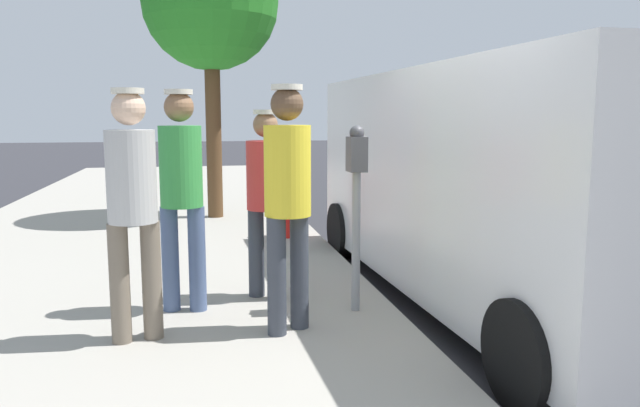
{
  "coord_description": "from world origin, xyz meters",
  "views": [
    {
      "loc": [
        2.6,
        4.08,
        1.74
      ],
      "look_at": [
        1.65,
        -0.66,
        1.05
      ],
      "focal_mm": 34.37,
      "sensor_mm": 36.0,
      "label": 1
    }
  ],
  "objects_px": {
    "pedestrian_in_red": "(266,192)",
    "pedestrian_in_green": "(181,185)",
    "pedestrian_in_yellow": "(288,191)",
    "street_tree": "(211,3)",
    "pedestrian_in_gray": "(132,198)",
    "parking_meter_near": "(356,186)",
    "parked_van": "(500,180)",
    "fire_hydrant": "(287,206)"
  },
  "relations": [
    {
      "from": "pedestrian_in_green",
      "to": "pedestrian_in_gray",
      "type": "bearing_deg",
      "value": 63.16
    },
    {
      "from": "parking_meter_near",
      "to": "parked_van",
      "type": "bearing_deg",
      "value": -162.5
    },
    {
      "from": "parked_van",
      "to": "parking_meter_near",
      "type": "bearing_deg",
      "value": 17.5
    },
    {
      "from": "street_tree",
      "to": "fire_hydrant",
      "type": "height_order",
      "value": "street_tree"
    },
    {
      "from": "pedestrian_in_yellow",
      "to": "parked_van",
      "type": "bearing_deg",
      "value": -157.96
    },
    {
      "from": "pedestrian_in_green",
      "to": "street_tree",
      "type": "bearing_deg",
      "value": -94.75
    },
    {
      "from": "pedestrian_in_red",
      "to": "parked_van",
      "type": "xyz_separation_m",
      "value": [
        -2.17,
        0.03,
        0.06
      ]
    },
    {
      "from": "parked_van",
      "to": "pedestrian_in_yellow",
      "type": "bearing_deg",
      "value": 22.04
    },
    {
      "from": "pedestrian_in_green",
      "to": "pedestrian_in_gray",
      "type": "distance_m",
      "value": 0.71
    },
    {
      "from": "parking_meter_near",
      "to": "fire_hydrant",
      "type": "relative_size",
      "value": 1.77
    },
    {
      "from": "pedestrian_in_red",
      "to": "fire_hydrant",
      "type": "relative_size",
      "value": 1.92
    },
    {
      "from": "pedestrian_in_red",
      "to": "fire_hydrant",
      "type": "height_order",
      "value": "pedestrian_in_red"
    },
    {
      "from": "pedestrian_in_yellow",
      "to": "fire_hydrant",
      "type": "bearing_deg",
      "value": -98.21
    },
    {
      "from": "street_tree",
      "to": "pedestrian_in_red",
      "type": "bearing_deg",
      "value": 93.92
    },
    {
      "from": "pedestrian_in_yellow",
      "to": "pedestrian_in_green",
      "type": "relative_size",
      "value": 1.01
    },
    {
      "from": "pedestrian_in_gray",
      "to": "parked_van",
      "type": "distance_m",
      "value": 3.31
    },
    {
      "from": "parking_meter_near",
      "to": "pedestrian_in_red",
      "type": "bearing_deg",
      "value": -36.56
    },
    {
      "from": "pedestrian_in_green",
      "to": "parked_van",
      "type": "distance_m",
      "value": 2.89
    },
    {
      "from": "pedestrian_in_yellow",
      "to": "fire_hydrant",
      "type": "relative_size",
      "value": 2.11
    },
    {
      "from": "pedestrian_in_yellow",
      "to": "fire_hydrant",
      "type": "distance_m",
      "value": 3.68
    },
    {
      "from": "pedestrian_in_red",
      "to": "parked_van",
      "type": "bearing_deg",
      "value": 179.29
    },
    {
      "from": "pedestrian_in_gray",
      "to": "street_tree",
      "type": "distance_m",
      "value": 5.91
    },
    {
      "from": "pedestrian_in_red",
      "to": "street_tree",
      "type": "relative_size",
      "value": 0.38
    },
    {
      "from": "pedestrian_in_gray",
      "to": "pedestrian_in_green",
      "type": "bearing_deg",
      "value": -116.84
    },
    {
      "from": "pedestrian_in_yellow",
      "to": "pedestrian_in_gray",
      "type": "height_order",
      "value": "pedestrian_in_yellow"
    },
    {
      "from": "parking_meter_near",
      "to": "parked_van",
      "type": "xyz_separation_m",
      "value": [
        -1.5,
        -0.47,
        -0.03
      ]
    },
    {
      "from": "pedestrian_in_yellow",
      "to": "parking_meter_near",
      "type": "bearing_deg",
      "value": -148.11
    },
    {
      "from": "pedestrian_in_gray",
      "to": "parked_van",
      "type": "bearing_deg",
      "value": -165.48
    },
    {
      "from": "parking_meter_near",
      "to": "pedestrian_in_green",
      "type": "distance_m",
      "value": 1.41
    },
    {
      "from": "parking_meter_near",
      "to": "pedestrian_in_red",
      "type": "relative_size",
      "value": 0.92
    },
    {
      "from": "pedestrian_in_green",
      "to": "fire_hydrant",
      "type": "distance_m",
      "value": 3.26
    },
    {
      "from": "pedestrian_in_green",
      "to": "pedestrian_in_red",
      "type": "bearing_deg",
      "value": -162.45
    },
    {
      "from": "pedestrian_in_yellow",
      "to": "parked_van",
      "type": "distance_m",
      "value": 2.29
    },
    {
      "from": "pedestrian_in_red",
      "to": "pedestrian_in_green",
      "type": "bearing_deg",
      "value": 17.55
    },
    {
      "from": "pedestrian_in_yellow",
      "to": "parked_van",
      "type": "xyz_separation_m",
      "value": [
        -2.12,
        -0.86,
        -0.05
      ]
    },
    {
      "from": "parking_meter_near",
      "to": "pedestrian_in_red",
      "type": "distance_m",
      "value": 0.84
    },
    {
      "from": "parked_van",
      "to": "fire_hydrant",
      "type": "bearing_deg",
      "value": -59.6
    },
    {
      "from": "fire_hydrant",
      "to": "pedestrian_in_yellow",
      "type": "bearing_deg",
      "value": 81.79
    },
    {
      "from": "pedestrian_in_green",
      "to": "fire_hydrant",
      "type": "xyz_separation_m",
      "value": [
        -1.28,
        -2.93,
        -0.62
      ]
    },
    {
      "from": "pedestrian_in_gray",
      "to": "fire_hydrant",
      "type": "xyz_separation_m",
      "value": [
        -1.6,
        -3.56,
        -0.61
      ]
    },
    {
      "from": "pedestrian_in_yellow",
      "to": "pedestrian_in_red",
      "type": "distance_m",
      "value": 0.89
    },
    {
      "from": "pedestrian_in_red",
      "to": "parked_van",
      "type": "distance_m",
      "value": 2.18
    }
  ]
}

